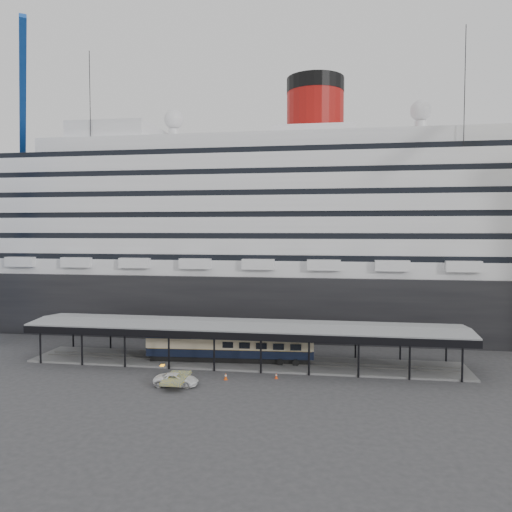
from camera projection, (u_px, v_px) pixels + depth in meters
The scene contains 8 objects.
ground at pixel (236, 374), 59.73m from camera, with size 200.00×200.00×0.00m, color #313134.
cruise_ship at pixel (270, 224), 90.33m from camera, with size 130.00×30.00×43.90m.
platform_canopy at pixel (243, 345), 64.54m from camera, with size 56.00×9.18×5.30m.
port_truck at pixel (176, 380), 55.25m from camera, with size 2.26×4.90×1.36m, color white.
pullman_carriage at pixel (230, 343), 64.80m from camera, with size 21.76×4.09×21.24m.
traffic_cone_left at pixel (184, 373), 58.65m from camera, with size 0.46×0.46×0.84m.
traffic_cone_mid at pixel (226, 376), 57.48m from camera, with size 0.51×0.51×0.81m.
traffic_cone_right at pixel (276, 376), 57.94m from camera, with size 0.42×0.42×0.66m.
Camera 1 is at (11.52, -57.82, 17.28)m, focal length 35.00 mm.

